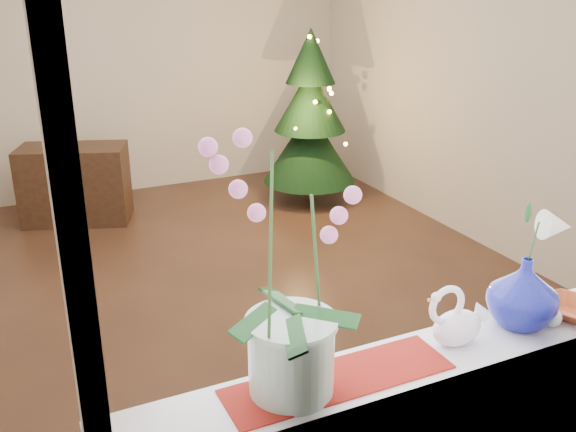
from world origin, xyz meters
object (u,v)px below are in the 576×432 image
object	(u,v)px
blue_vase	(524,288)
side_table	(75,184)
swan	(458,315)
paperweight	(552,318)
amber_dish	(570,310)
orchid_pot	(291,269)
xmas_tree	(310,117)

from	to	relation	value
blue_vase	side_table	xyz separation A→B (m)	(-0.94, 4.19, -0.73)
swan	blue_vase	size ratio (longest dim) A/B	0.85
paperweight	amber_dish	bearing A→B (deg)	12.21
orchid_pot	amber_dish	distance (m)	1.13
swan	side_table	distance (m)	4.30
swan	amber_dish	bearing A→B (deg)	17.60
paperweight	side_table	bearing A→B (deg)	103.61
paperweight	orchid_pot	bearing A→B (deg)	176.95
paperweight	blue_vase	bearing A→B (deg)	149.32
swan	blue_vase	xyz separation A→B (m)	(0.27, 0.00, 0.04)
paperweight	side_table	size ratio (longest dim) A/B	0.07
swan	paperweight	world-z (taller)	swan
blue_vase	paperweight	bearing A→B (deg)	-30.68
orchid_pot	swan	world-z (taller)	orchid_pot
amber_dish	side_table	xyz separation A→B (m)	(-1.14, 4.22, -0.61)
swan	xmas_tree	bearing A→B (deg)	90.56
blue_vase	xmas_tree	distance (m)	4.02
paperweight	amber_dish	distance (m)	0.12
side_table	paperweight	bearing A→B (deg)	-56.10
swan	amber_dish	size ratio (longest dim) A/B	1.42
amber_dish	paperweight	bearing A→B (deg)	-167.79
swan	paperweight	xyz separation A→B (m)	(0.36, -0.05, -0.07)
paperweight	xmas_tree	xyz separation A→B (m)	(1.08, 3.89, -0.15)
blue_vase	amber_dish	distance (m)	0.24
blue_vase	xmas_tree	size ratio (longest dim) A/B	0.18
swan	blue_vase	distance (m)	0.27
side_table	swan	bearing A→B (deg)	-60.67
blue_vase	orchid_pot	bearing A→B (deg)	-179.77
swan	xmas_tree	world-z (taller)	xmas_tree
orchid_pot	amber_dish	world-z (taller)	orchid_pot
swan	amber_dish	xyz separation A→B (m)	(0.48, -0.03, -0.08)
blue_vase	swan	bearing A→B (deg)	-179.94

